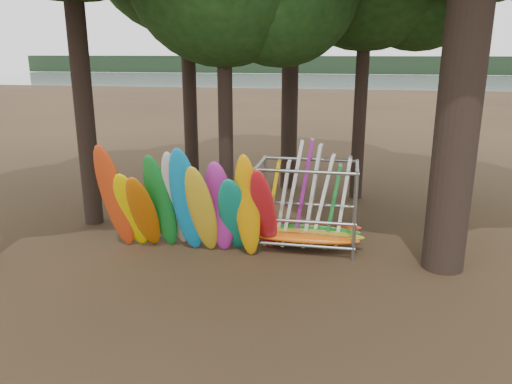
# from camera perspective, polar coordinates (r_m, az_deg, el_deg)

# --- Properties ---
(ground) EXTENTS (120.00, 120.00, 0.00)m
(ground) POSITION_cam_1_polar(r_m,az_deg,el_deg) (12.71, -0.59, -7.94)
(ground) COLOR #47331E
(ground) RESTS_ON ground
(lake) EXTENTS (160.00, 160.00, 0.00)m
(lake) POSITION_cam_1_polar(r_m,az_deg,el_deg) (71.62, 9.03, 11.53)
(lake) COLOR gray
(lake) RESTS_ON ground
(far_shore) EXTENTS (160.00, 4.00, 4.00)m
(far_shore) POSITION_cam_1_polar(r_m,az_deg,el_deg) (121.47, 9.92, 14.12)
(far_shore) COLOR black
(far_shore) RESTS_ON ground
(kayak_row) EXTENTS (4.61, 2.09, 3.12)m
(kayak_row) POSITION_cam_1_polar(r_m,az_deg,el_deg) (12.70, -7.61, -1.72)
(kayak_row) COLOR red
(kayak_row) RESTS_ON ground
(storage_rack) EXTENTS (3.15, 1.57, 2.91)m
(storage_rack) POSITION_cam_1_polar(r_m,az_deg,el_deg) (13.40, 5.82, -1.88)
(storage_rack) COLOR gray
(storage_rack) RESTS_ON ground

